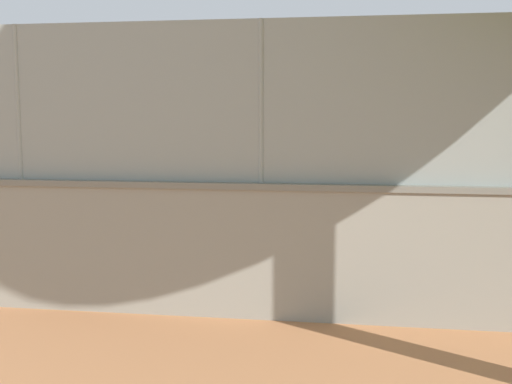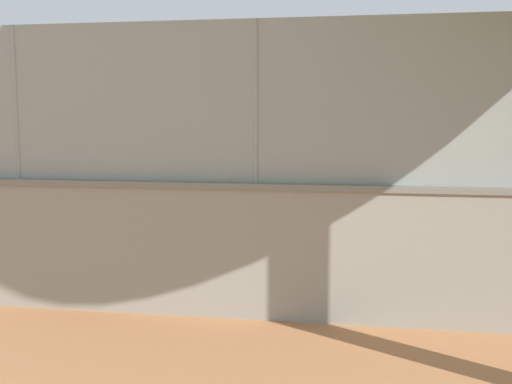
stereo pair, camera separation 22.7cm
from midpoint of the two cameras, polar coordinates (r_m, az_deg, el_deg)
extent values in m
plane|color=#B27247|center=(17.86, 7.82, -1.63)|extent=(260.00, 260.00, 0.00)
cube|color=gray|center=(8.21, -0.34, -5.55)|extent=(26.94, 0.74, 1.69)
cube|color=slate|center=(8.07, -0.34, 0.59)|extent=(26.94, 0.80, 0.08)
cube|color=gray|center=(8.03, -0.34, 8.19)|extent=(26.40, 0.42, 2.06)
cylinder|color=gray|center=(8.03, -0.34, 8.19)|extent=(0.07, 0.07, 2.06)
cylinder|color=gray|center=(9.15, -21.40, 7.56)|extent=(0.07, 0.07, 2.06)
cylinder|color=navy|center=(12.22, -16.96, -4.07)|extent=(0.17, 0.17, 0.72)
cylinder|color=navy|center=(12.41, -16.73, -3.90)|extent=(0.17, 0.17, 0.72)
cylinder|color=#D14C42|center=(12.21, -16.94, -1.12)|extent=(0.39, 0.39, 0.53)
cylinder|color=tan|center=(11.92, -17.06, -0.80)|extent=(0.51, 0.18, 0.16)
cylinder|color=tan|center=(12.40, -15.29, -0.46)|extent=(0.51, 0.18, 0.16)
sphere|color=tan|center=(12.17, -17.00, 0.59)|extent=(0.20, 0.20, 0.20)
cylinder|color=red|center=(12.16, -17.01, 0.99)|extent=(0.25, 0.25, 0.05)
cylinder|color=black|center=(12.36, -14.48, -0.45)|extent=(0.30, 0.09, 0.04)
ellipsoid|color=#333338|center=(12.31, -13.48, -0.45)|extent=(0.30, 0.08, 0.24)
cylinder|color=#B2B2B2|center=(15.05, 13.35, -1.88)|extent=(0.20, 0.20, 0.75)
cylinder|color=#B2B2B2|center=(14.95, 12.68, -1.92)|extent=(0.20, 0.20, 0.75)
cylinder|color=orange|center=(14.92, 13.08, 0.57)|extent=(0.45, 0.45, 0.55)
cylinder|color=tan|center=(15.09, 13.95, 1.04)|extent=(0.30, 0.52, 0.16)
cylinder|color=tan|center=(15.03, 11.57, 1.08)|extent=(0.30, 0.52, 0.16)
sphere|color=tan|center=(14.88, 13.12, 2.03)|extent=(0.21, 0.21, 0.21)
cylinder|color=white|center=(14.88, 13.13, 2.38)|extent=(0.29, 0.29, 0.05)
cylinder|color=black|center=(15.18, 11.25, 1.14)|extent=(0.16, 0.29, 0.04)
ellipsoid|color=#333338|center=(15.38, 10.86, 1.22)|extent=(0.15, 0.28, 0.24)
sphere|color=yellow|center=(11.06, -13.47, -2.66)|extent=(0.23, 0.23, 0.23)
camera|label=1|loc=(0.11, -90.57, -0.07)|focal=44.13mm
camera|label=2|loc=(0.11, 89.43, 0.07)|focal=44.13mm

